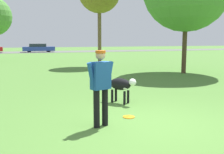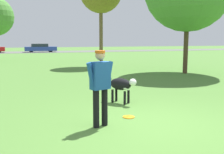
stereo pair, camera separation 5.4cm
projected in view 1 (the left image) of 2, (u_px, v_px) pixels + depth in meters
The scene contains 6 objects.
ground_plane at pixel (152, 125), 5.62m from camera, with size 120.00×120.00×0.00m, color #4C7A33.
far_road_strip at pixel (36, 52), 38.59m from camera, with size 120.00×6.00×0.01m.
person at pixel (101, 83), 5.38m from camera, with size 0.65×0.33×1.59m.
dog at pixel (121, 85), 7.46m from camera, with size 0.70×0.94×0.74m.
frisbee at pixel (129, 117), 6.14m from camera, with size 0.28×0.28×0.02m.
parked_car_blue at pixel (38, 48), 38.36m from camera, with size 4.58×1.78×1.23m.
Camera 1 is at (-2.66, -4.80, 1.80)m, focal length 42.00 mm.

